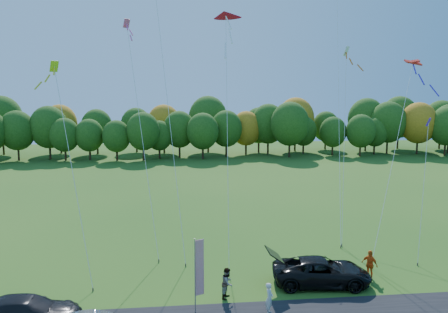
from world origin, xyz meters
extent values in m
plane|color=#235215|center=(0.00, 0.00, 0.00)|extent=(160.00, 160.00, 0.00)
imported|color=black|center=(5.23, 0.74, 0.80)|extent=(5.99, 3.26, 1.59)
imported|color=black|center=(-10.46, -2.40, 0.76)|extent=(5.24, 2.17, 1.51)
imported|color=silver|center=(1.42, -2.35, 0.82)|extent=(0.58, 0.70, 1.65)
imported|color=gray|center=(-0.50, -0.35, 0.86)|extent=(0.94, 1.03, 1.71)
imported|color=#DE5C14|center=(8.41, 1.28, 0.89)|extent=(0.96, 1.10, 1.78)
cylinder|color=#999999|center=(-2.33, -1.78, 1.97)|extent=(0.06, 0.06, 3.94)
cube|color=red|center=(-2.10, -1.69, 2.36)|extent=(0.47, 0.20, 2.95)
cube|color=navy|center=(-2.10, -1.66, 3.45)|extent=(0.47, 0.19, 0.77)
cylinder|color=#4C3F33|center=(-2.70, 4.36, 0.10)|extent=(0.08, 0.08, 0.20)
cylinder|color=#4C3F33|center=(8.68, 6.58, 0.10)|extent=(0.08, 0.08, 0.20)
cylinder|color=#4C3F33|center=(0.00, 3.06, 0.10)|extent=(0.08, 0.08, 0.20)
cone|color=red|center=(0.82, 12.27, 17.39)|extent=(2.34, 1.79, 2.56)
cylinder|color=#4C3F33|center=(9.98, 4.12, 0.10)|extent=(0.08, 0.08, 0.20)
cube|color=red|center=(16.73, 12.49, 13.83)|extent=(2.98, 1.04, 1.15)
cylinder|color=#4C3F33|center=(-8.05, 1.27, 0.10)|extent=(0.08, 0.08, 0.20)
cube|color=#C8ED19|center=(-10.77, 5.94, 12.91)|extent=(1.16, 1.16, 1.38)
cylinder|color=#4C3F33|center=(8.88, 6.93, 0.10)|extent=(0.08, 0.08, 0.20)
cube|color=white|center=(10.74, 12.19, 14.67)|extent=(1.32, 1.32, 1.57)
cylinder|color=#4C3F33|center=(-4.48, 5.29, 0.10)|extent=(0.08, 0.08, 0.20)
cube|color=#FF5487|center=(-6.83, 11.87, 16.53)|extent=(1.13, 1.13, 1.34)
cylinder|color=#4C3F33|center=(12.46, 2.83, 0.10)|extent=(0.08, 0.08, 0.20)
cube|color=#440EC4|center=(14.61, 6.17, 9.22)|extent=(0.99, 0.99, 1.17)
camera|label=1|loc=(-3.15, -23.01, 11.10)|focal=35.00mm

